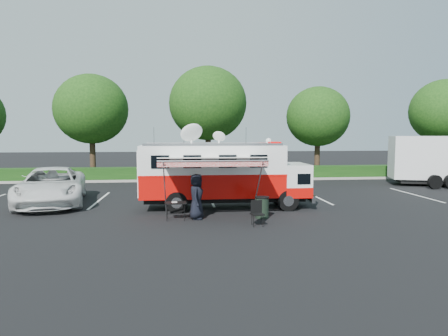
{
  "coord_description": "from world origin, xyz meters",
  "views": [
    {
      "loc": [
        -1.98,
        -18.86,
        3.6
      ],
      "look_at": [
        0.0,
        0.5,
        1.9
      ],
      "focal_mm": 32.0,
      "sensor_mm": 36.0,
      "label": 1
    }
  ],
  "objects_px": {
    "folding_table": "(176,203)",
    "trash_bin": "(262,207)",
    "command_truck": "(224,174)",
    "white_suv": "(52,204)"
  },
  "relations": [
    {
      "from": "trash_bin",
      "to": "command_truck",
      "type": "bearing_deg",
      "value": 120.57
    },
    {
      "from": "white_suv",
      "to": "folding_table",
      "type": "distance_m",
      "value": 7.73
    },
    {
      "from": "folding_table",
      "to": "trash_bin",
      "type": "bearing_deg",
      "value": 0.46
    },
    {
      "from": "white_suv",
      "to": "trash_bin",
      "type": "bearing_deg",
      "value": -34.94
    },
    {
      "from": "command_truck",
      "to": "white_suv",
      "type": "relative_size",
      "value": 1.21
    },
    {
      "from": "folding_table",
      "to": "trash_bin",
      "type": "height_order",
      "value": "trash_bin"
    },
    {
      "from": "white_suv",
      "to": "folding_table",
      "type": "bearing_deg",
      "value": -46.05
    },
    {
      "from": "command_truck",
      "to": "white_suv",
      "type": "height_order",
      "value": "command_truck"
    },
    {
      "from": "folding_table",
      "to": "trash_bin",
      "type": "xyz_separation_m",
      "value": [
        3.65,
        0.03,
        -0.24
      ]
    },
    {
      "from": "command_truck",
      "to": "white_suv",
      "type": "distance_m",
      "value": 8.96
    }
  ]
}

